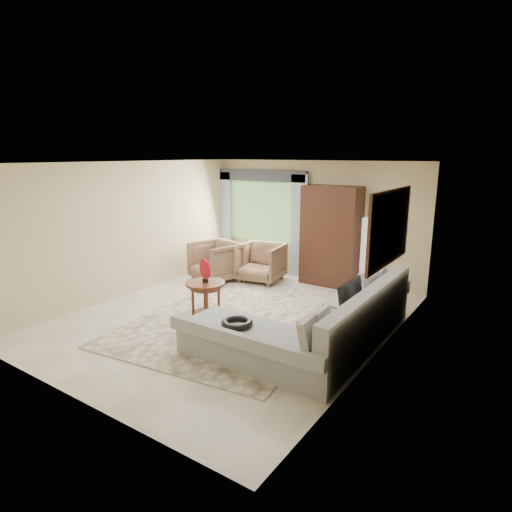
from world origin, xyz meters
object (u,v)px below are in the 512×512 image
Objects in this scene: sectional_sofa at (324,329)px; armchair_right at (261,263)px; coffee_table at (206,300)px; potted_plant at (233,255)px; armoire at (331,236)px; armchair_left at (216,261)px; tv_screen at (351,297)px; floor_lamp at (368,254)px.

sectional_sofa is 3.43m from armchair_right.
armchair_right is (-0.48, 2.40, 0.07)m from coffee_table.
coffee_table is at bearing -60.13° from potted_plant.
sectional_sofa is 1.65× the size of armoire.
coffee_table is 0.69× the size of armchair_left.
potted_plant is (-4.16, 2.67, -0.46)m from tv_screen.
sectional_sofa is at bearing -49.46° from armchair_right.
sectional_sofa reaches higher than armchair_left.
coffee_table is at bearing -105.91° from armoire.
potted_plant is (-0.47, 1.24, -0.18)m from armchair_left.
armoire reaches higher than tv_screen.
armchair_left is (-1.33, 1.89, 0.09)m from coffee_table.
potted_plant is 3.50m from floor_lamp.
armoire reaches higher than coffee_table.
floor_lamp is at bearing 98.33° from sectional_sofa.
sectional_sofa is 2.10m from coffee_table.
armchair_left is at bearing -152.32° from armoire.
sectional_sofa reaches higher than potted_plant.
armchair_left is at bearing 158.87° from tv_screen.
armoire is at bearing 120.19° from tv_screen.
armchair_right is at bearing 138.78° from sectional_sofa.
armchair_right is 0.61× the size of floor_lamp.
armoire is (-1.50, 2.58, 0.33)m from tv_screen.
armoire reaches higher than floor_lamp.
floor_lamp is (3.46, -0.03, 0.49)m from potted_plant.
armchair_left is (-3.69, 1.43, -0.29)m from tv_screen.
floor_lamp is (2.99, 1.21, 0.32)m from armchair_left.
tv_screen is at bearing -59.81° from armoire.
tv_screen is 4.96m from potted_plant.
potted_plant is at bearing 178.06° from armoire.
armoire is at bearing -175.71° from floor_lamp.
tv_screen is 3.97m from armchair_left.
armchair_left is (-3.43, 1.75, 0.15)m from sectional_sofa.
sectional_sofa is 3.03m from floor_lamp.
sectional_sofa is 3.64× the size of armchair_left.
floor_lamp is at bearing 37.02° from armchair_left.
tv_screen is (0.27, 0.32, 0.44)m from sectional_sofa.
armchair_left is 2.55m from armoire.
armchair_left reaches higher than potted_plant.
coffee_table reaches higher than potted_plant.
armoire is (1.34, 0.64, 0.63)m from armchair_right.
armoire reaches higher than armchair_right.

